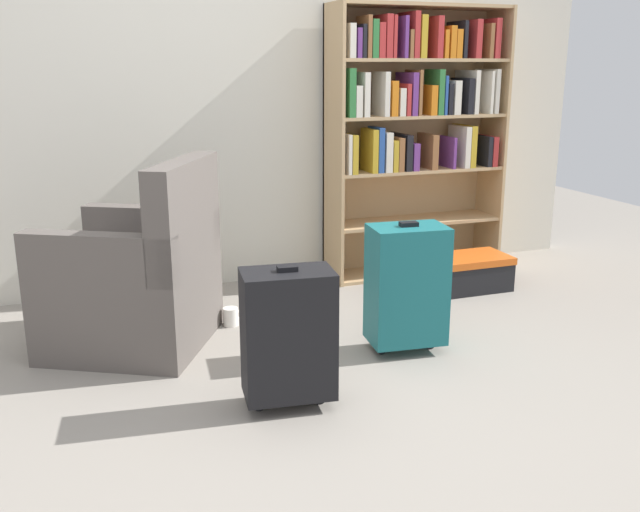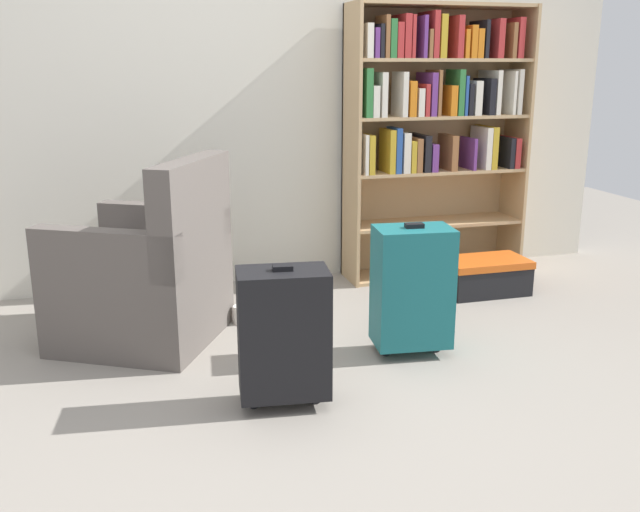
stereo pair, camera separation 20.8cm
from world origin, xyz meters
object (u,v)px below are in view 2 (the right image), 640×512
armchair (148,278)px  storage_box (485,275)px  bookshelf (434,121)px  suitcase_black (284,333)px  mug (241,314)px  suitcase_teal (412,287)px

armchair → storage_box: armchair is taller
bookshelf → suitcase_black: bearing=-130.6°
armchair → mug: bearing=11.1°
armchair → suitcase_black: size_ratio=1.64×
suitcase_black → suitcase_teal: 0.77m
armchair → suitcase_black: 0.99m
mug → armchair: bearing=-168.9°
armchair → storage_box: (1.95, 0.20, -0.21)m
suitcase_black → armchair: bearing=119.1°
bookshelf → suitcase_black: bookshelf is taller
mug → storage_box: storage_box is taller
bookshelf → mug: size_ratio=13.87×
bookshelf → storage_box: size_ratio=3.39×
bookshelf → armchair: bookshelf is taller
armchair → suitcase_black: armchair is taller
mug → suitcase_black: size_ratio=0.21×
storage_box → suitcase_teal: suitcase_teal is taller
storage_box → suitcase_teal: (-0.78, -0.72, 0.22)m
armchair → storage_box: bearing=6.0°
storage_box → armchair: bearing=-174.0°
bookshelf → mug: bookshelf is taller
storage_box → mug: bearing=-175.6°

